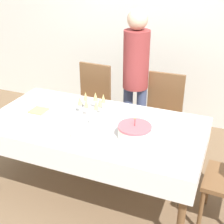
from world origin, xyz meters
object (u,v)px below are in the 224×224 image
dining_chair_far_left (91,101)px  person_standing (136,71)px  plate_stack_dessert (100,120)px  birthday_cake (135,131)px  champagne_tray (92,105)px  dining_chair_far_right (162,113)px  plate_stack_main (87,133)px

dining_chair_far_left → person_standing: (0.54, 0.03, 0.45)m
dining_chair_far_left → plate_stack_dessert: 0.96m
dining_chair_far_left → plate_stack_dessert: bearing=-59.3°
birthday_cake → champagne_tray: bearing=152.6°
birthday_cake → champagne_tray: (-0.51, 0.26, 0.03)m
dining_chair_far_left → dining_chair_far_right: size_ratio=1.00×
champagne_tray → dining_chair_far_left: bearing=116.9°
plate_stack_dessert → birthday_cake: bearing=-18.1°
dining_chair_far_left → plate_stack_main: dining_chair_far_left is taller
dining_chair_far_left → plate_stack_dessert: (0.47, -0.80, 0.23)m
champagne_tray → birthday_cake: bearing=-27.4°
plate_stack_main → birthday_cake: bearing=18.9°
dining_chair_far_left → person_standing: bearing=2.8°
birthday_cake → champagne_tray: champagne_tray is taller
person_standing → plate_stack_dessert: bearing=-94.2°
plate_stack_dessert → dining_chair_far_right: bearing=63.9°
plate_stack_main → person_standing: 1.10m
plate_stack_main → person_standing: bearing=86.3°
champagne_tray → plate_stack_dessert: bearing=-45.5°
person_standing → birthday_cake: bearing=-72.0°
dining_chair_far_left → birthday_cake: size_ratio=3.47×
dining_chair_far_right → champagne_tray: bearing=-129.0°
plate_stack_dessert → person_standing: person_standing is taller
champagne_tray → person_standing: bearing=73.6°
dining_chair_far_left → plate_stack_dessert: size_ratio=4.79×
dining_chair_far_right → person_standing: person_standing is taller
plate_stack_main → plate_stack_dessert: same height
plate_stack_dessert → champagne_tray: bearing=134.5°
dining_chair_far_left → person_standing: size_ratio=0.59×
birthday_cake → plate_stack_main: birthday_cake is taller
dining_chair_far_right → plate_stack_main: 1.15m
dining_chair_far_left → plate_stack_main: bearing=-66.1°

